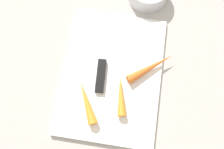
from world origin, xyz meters
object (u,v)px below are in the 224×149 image
Objects in this scene: cutting_board at (112,75)px; carrot_medium at (87,102)px; carrot_shortest at (121,96)px; carrot_longest at (151,68)px; knife at (101,71)px.

carrot_medium reaches higher than cutting_board.
carrot_shortest is at bearing 29.67° from cutting_board.
cutting_board is 3.10× the size of carrot_medium.
carrot_longest is 0.11m from carrot_shortest.
cutting_board is at bearing 18.93° from carrot_shortest.
carrot_longest is 1.20× the size of carrot_medium.
carrot_longest is at bearing 107.56° from cutting_board.
carrot_shortest is at bearing -97.30° from carrot_medium.
cutting_board is 0.03m from knife.
knife is 0.13m from carrot_longest.
carrot_longest reaches higher than cutting_board.
carrot_shortest is (-0.03, 0.08, -0.00)m from carrot_medium.
cutting_board is at bearing 158.81° from carrot_longest.
carrot_shortest is at bearing -137.71° from knife.
carrot_longest is (-0.03, 0.13, 0.01)m from knife.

